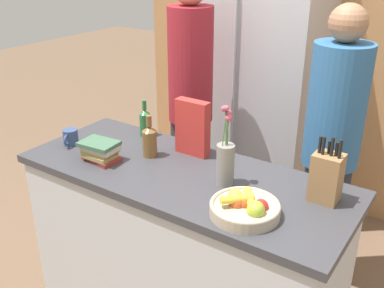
{
  "coord_description": "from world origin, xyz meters",
  "views": [
    {
      "loc": [
        1.14,
        -1.6,
        1.94
      ],
      "look_at": [
        0.0,
        0.08,
        1.02
      ],
      "focal_mm": 42.0,
      "sensor_mm": 36.0,
      "label": 1
    }
  ],
  "objects": [
    {
      "name": "flower_vase",
      "position": [
        0.23,
        0.01,
        1.02
      ],
      "size": [
        0.08,
        0.08,
        0.39
      ],
      "color": "gray",
      "rests_on": "kitchen_island"
    },
    {
      "name": "cereal_box",
      "position": [
        -0.08,
        0.21,
        1.05
      ],
      "size": [
        0.19,
        0.06,
        0.3
      ],
      "color": "red",
      "rests_on": "kitchen_island"
    },
    {
      "name": "refrigerator",
      "position": [
        -0.22,
        1.31,
        1.01
      ],
      "size": [
        0.83,
        0.63,
        2.01
      ],
      "color": "#B7B7BC",
      "rests_on": "ground_plane"
    },
    {
      "name": "coffee_mug",
      "position": [
        -0.71,
        -0.08,
        0.95
      ],
      "size": [
        0.08,
        0.12,
        0.09
      ],
      "color": "#334770",
      "rests_on": "kitchen_island"
    },
    {
      "name": "book_stack",
      "position": [
        -0.43,
        -0.13,
        0.96
      ],
      "size": [
        0.21,
        0.15,
        0.11
      ],
      "color": "maroon",
      "rests_on": "kitchen_island"
    },
    {
      "name": "bottle_oil",
      "position": [
        -0.45,
        0.26,
        0.99
      ],
      "size": [
        0.06,
        0.06,
        0.22
      ],
      "color": "#286633",
      "rests_on": "kitchen_island"
    },
    {
      "name": "person_at_sink",
      "position": [
        -0.43,
        0.7,
        1.04
      ],
      "size": [
        0.29,
        0.29,
        1.81
      ],
      "rotation": [
        0.0,
        0.0,
        -0.02
      ],
      "color": "#383842",
      "rests_on": "ground_plane"
    },
    {
      "name": "kitchen_island",
      "position": [
        0.0,
        0.0,
        0.45
      ],
      "size": [
        1.69,
        0.67,
        0.9
      ],
      "color": "silver",
      "rests_on": "ground_plane"
    },
    {
      "name": "person_in_blue",
      "position": [
        0.51,
        0.71,
        0.95
      ],
      "size": [
        0.31,
        0.31,
        1.67
      ],
      "rotation": [
        0.0,
        0.0,
        0.39
      ],
      "color": "#383842",
      "rests_on": "ground_plane"
    },
    {
      "name": "bottle_vinegar",
      "position": [
        -0.25,
        0.06,
        0.99
      ],
      "size": [
        0.08,
        0.08,
        0.23
      ],
      "color": "brown",
      "rests_on": "kitchen_island"
    },
    {
      "name": "knife_block",
      "position": [
        0.67,
        0.13,
        1.02
      ],
      "size": [
        0.12,
        0.11,
        0.3
      ],
      "color": "olive",
      "rests_on": "kitchen_island"
    },
    {
      "name": "back_wall_wood",
      "position": [
        0.0,
        1.67,
        1.3
      ],
      "size": [
        2.89,
        0.12,
        2.6
      ],
      "color": "#AD7A4C",
      "rests_on": "ground_plane"
    },
    {
      "name": "fruit_bowl",
      "position": [
        0.44,
        -0.17,
        0.94
      ],
      "size": [
        0.29,
        0.29,
        0.1
      ],
      "color": "tan",
      "rests_on": "kitchen_island"
    }
  ]
}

